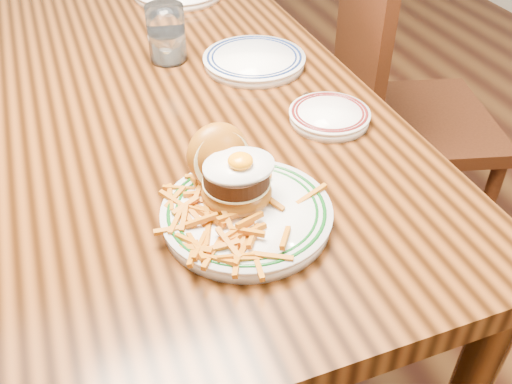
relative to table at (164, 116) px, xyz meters
name	(u,v)px	position (x,y,z in m)	size (l,w,h in m)	color
floor	(186,302)	(0.00, 0.00, -0.66)	(6.00, 6.00, 0.00)	black
table	(164,116)	(0.00, 0.00, 0.00)	(0.85, 1.60, 0.75)	black
chair_right	(395,108)	(0.69, 0.06, -0.16)	(0.54, 0.54, 0.94)	#3C1B0C
main_plate	(242,199)	(0.02, -0.49, 0.12)	(0.27, 0.29, 0.13)	white
side_plate	(329,115)	(0.28, -0.28, 0.10)	(0.16, 0.17, 0.02)	white
rear_plate	(254,60)	(0.23, 0.00, 0.10)	(0.24, 0.24, 0.03)	white
water_glass	(167,37)	(0.05, 0.10, 0.15)	(0.09, 0.09, 0.13)	white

